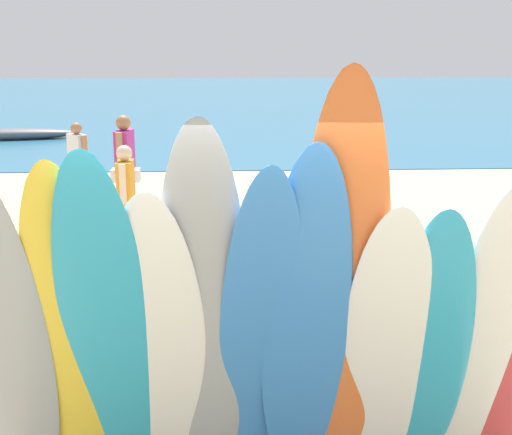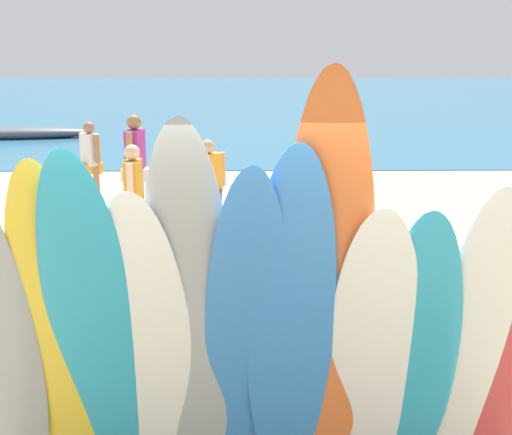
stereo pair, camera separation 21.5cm
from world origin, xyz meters
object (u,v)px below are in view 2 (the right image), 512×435
surfboard_orange_7 (326,303)px  beachgoer_photographing (208,182)px  surfboard_teal_2 (95,336)px  surfboard_blue_5 (247,341)px  surfboard_yellow_1 (58,338)px  surfboard_white_3 (147,351)px  surfboard_blue_6 (291,333)px  beachgoer_near_rack (134,193)px  surfboard_white_8 (372,358)px  beachgoer_strolling (136,160)px  distant_boat (17,133)px  surfboard_grey_4 (190,323)px  surfboard_rack (259,384)px  beachgoer_midbeach (91,157)px  surfboard_teal_9 (416,358)px  surfboard_white_10 (471,348)px

surfboard_orange_7 → beachgoer_photographing: bearing=104.8°
surfboard_teal_2 → surfboard_blue_5: 0.91m
surfboard_yellow_1 → surfboard_white_3: (0.53, -0.01, -0.08)m
surfboard_blue_6 → beachgoer_near_rack: surfboard_blue_6 is taller
surfboard_yellow_1 → surfboard_white_8: bearing=-1.5°
surfboard_white_8 → beachgoer_strolling: (-2.59, 7.23, -0.02)m
beachgoer_photographing → distant_boat: (-6.43, 10.90, -0.70)m
surfboard_blue_5 → surfboard_grey_4: bearing=178.3°
surfboard_rack → surfboard_yellow_1: surfboard_yellow_1 is taller
surfboard_grey_4 → beachgoer_photographing: size_ratio=1.74×
surfboard_white_3 → beachgoer_photographing: surfboard_white_3 is taller
surfboard_blue_6 → beachgoer_strolling: (-2.09, 7.27, -0.20)m
surfboard_white_3 → surfboard_blue_6: bearing=1.0°
beachgoer_midbeach → distant_boat: beachgoer_midbeach is taller
surfboard_teal_2 → surfboard_teal_9: surfboard_teal_2 is taller
surfboard_blue_5 → beachgoer_midbeach: (-2.82, 8.42, -0.28)m
beachgoer_midbeach → surfboard_blue_5: bearing=154.7°
surfboard_white_3 → beachgoer_strolling: surfboard_white_3 is taller
beachgoer_near_rack → beachgoer_strolling: beachgoer_strolling is taller
surfboard_blue_5 → beachgoer_photographing: surfboard_blue_5 is taller
surfboard_teal_9 → surfboard_orange_7: bearing=-169.1°
surfboard_teal_2 → beachgoer_strolling: size_ratio=1.42×
beachgoer_strolling → surfboard_white_8: bearing=27.4°
surfboard_yellow_1 → distant_boat: 18.04m
surfboard_yellow_1 → surfboard_orange_7: surfboard_orange_7 is taller
surfboard_blue_6 → surfboard_white_8: bearing=2.3°
surfboard_grey_4 → surfboard_white_10: 1.73m
surfboard_teal_2 → surfboard_blue_5: size_ratio=1.04×
surfboard_yellow_1 → surfboard_grey_4: bearing=-4.7°
surfboard_blue_5 → surfboard_rack: bearing=76.1°
surfboard_white_10 → surfboard_teal_2: bearing=-179.5°
surfboard_grey_4 → surfboard_orange_7: surfboard_orange_7 is taller
beachgoer_photographing → distant_boat: 12.68m
surfboard_grey_4 → surfboard_teal_2: bearing=-179.2°
surfboard_yellow_1 → surfboard_teal_2: bearing=-12.8°
surfboard_teal_9 → beachgoer_photographing: bearing=110.4°
surfboard_rack → beachgoer_near_rack: size_ratio=2.25×
distant_boat → surfboard_teal_9: bearing=-64.7°
beachgoer_midbeach → surfboard_yellow_1: bearing=147.5°
surfboard_white_10 → beachgoer_midbeach: size_ratio=1.49×
surfboard_white_10 → surfboard_teal_9: bearing=179.3°
surfboard_grey_4 → beachgoer_near_rack: (-1.21, 5.34, -0.38)m
surfboard_blue_6 → surfboard_white_8: 0.54m
surfboard_rack → surfboard_grey_4: surfboard_grey_4 is taller
surfboard_white_8 → beachgoer_midbeach: surfboard_white_8 is taller
distant_boat → surfboard_white_10: bearing=-63.8°
surfboard_white_10 → beachgoer_midbeach: surfboard_white_10 is taller
surfboard_teal_2 → beachgoer_midbeach: 8.67m
surfboard_teal_9 → surfboard_white_10: surfboard_white_10 is taller
surfboard_white_8 → surfboard_teal_9: 0.27m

